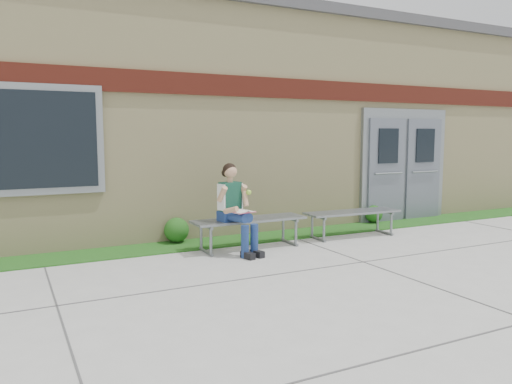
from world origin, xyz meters
TOP-DOWN VIEW (x-y plane):
  - ground at (0.00, 0.00)m, footprint 80.00×80.00m
  - grass_strip at (0.00, 2.60)m, footprint 16.00×0.80m
  - school_building at (-0.00, 5.99)m, footprint 16.20×6.22m
  - bench_left at (-0.04, 2.00)m, footprint 1.82×0.51m
  - bench_right at (1.96, 2.00)m, footprint 1.76×0.57m
  - girl at (-0.37, 1.80)m, footprint 0.51×0.82m
  - shrub_mid at (-0.95, 2.85)m, footprint 0.41×0.41m
  - shrub_east at (3.15, 2.85)m, footprint 0.35×0.35m

SIDE VIEW (x-z plane):
  - ground at x=0.00m, z-range 0.00..0.00m
  - grass_strip at x=0.00m, z-range 0.00..0.02m
  - shrub_east at x=3.15m, z-range 0.02..0.37m
  - shrub_mid at x=-0.95m, z-range 0.02..0.43m
  - bench_right at x=1.96m, z-range 0.12..0.57m
  - bench_left at x=-0.04m, z-range 0.13..0.60m
  - girl at x=-0.37m, z-range 0.04..1.39m
  - school_building at x=0.00m, z-range 0.00..4.20m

